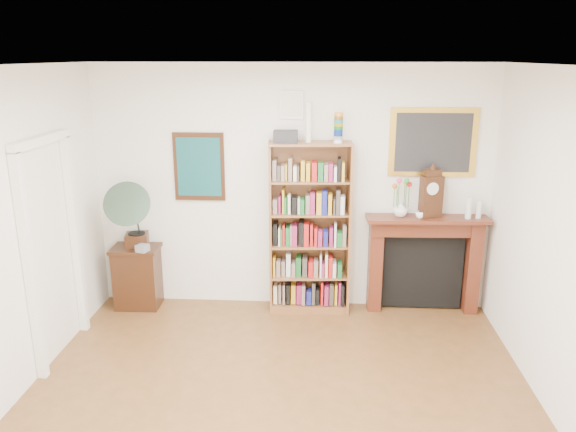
% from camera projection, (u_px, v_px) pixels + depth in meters
% --- Properties ---
extents(room, '(4.51, 5.01, 2.81)m').
position_uv_depth(room, '(272.00, 270.00, 3.99)').
color(room, brown).
rests_on(room, ground).
extents(door_casing, '(0.08, 1.02, 2.17)m').
position_uv_depth(door_casing, '(52.00, 232.00, 5.31)').
color(door_casing, white).
rests_on(door_casing, left_wall).
extents(teal_poster, '(0.58, 0.04, 0.78)m').
position_uv_depth(teal_poster, '(199.00, 167.00, 6.36)').
color(teal_poster, black).
rests_on(teal_poster, back_wall).
extents(small_picture, '(0.26, 0.04, 0.30)m').
position_uv_depth(small_picture, '(291.00, 105.00, 6.11)').
color(small_picture, white).
rests_on(small_picture, back_wall).
extents(gilt_painting, '(0.95, 0.04, 0.75)m').
position_uv_depth(gilt_painting, '(433.00, 143.00, 6.13)').
color(gilt_painting, gold).
rests_on(gilt_painting, back_wall).
extents(bookshelf, '(0.93, 0.39, 2.26)m').
position_uv_depth(bookshelf, '(309.00, 219.00, 6.29)').
color(bookshelf, brown).
rests_on(bookshelf, floor).
extents(side_cabinet, '(0.55, 0.41, 0.74)m').
position_uv_depth(side_cabinet, '(138.00, 277.00, 6.58)').
color(side_cabinet, black).
rests_on(side_cabinet, floor).
extents(fireplace, '(1.36, 0.37, 1.14)m').
position_uv_depth(fireplace, '(424.00, 255.00, 6.41)').
color(fireplace, '#4D1F12').
rests_on(fireplace, floor).
extents(gramophone, '(0.62, 0.71, 0.82)m').
position_uv_depth(gramophone, '(130.00, 211.00, 6.24)').
color(gramophone, black).
rests_on(gramophone, side_cabinet).
extents(cd_stack, '(0.15, 0.15, 0.08)m').
position_uv_depth(cd_stack, '(142.00, 248.00, 6.32)').
color(cd_stack, '#A2A1AD').
rests_on(cd_stack, side_cabinet).
extents(mantel_clock, '(0.26, 0.19, 0.54)m').
position_uv_depth(mantel_clock, '(431.00, 194.00, 6.14)').
color(mantel_clock, black).
rests_on(mantel_clock, fireplace).
extents(flower_vase, '(0.17, 0.17, 0.17)m').
position_uv_depth(flower_vase, '(401.00, 209.00, 6.23)').
color(flower_vase, white).
rests_on(flower_vase, fireplace).
extents(teacup, '(0.13, 0.13, 0.08)m').
position_uv_depth(teacup, '(420.00, 215.00, 6.16)').
color(teacup, white).
rests_on(teacup, fireplace).
extents(bottle_left, '(0.07, 0.07, 0.24)m').
position_uv_depth(bottle_left, '(469.00, 208.00, 6.13)').
color(bottle_left, silver).
rests_on(bottle_left, fireplace).
extents(bottle_right, '(0.06, 0.06, 0.20)m').
position_uv_depth(bottle_right, '(479.00, 209.00, 6.15)').
color(bottle_right, silver).
rests_on(bottle_right, fireplace).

